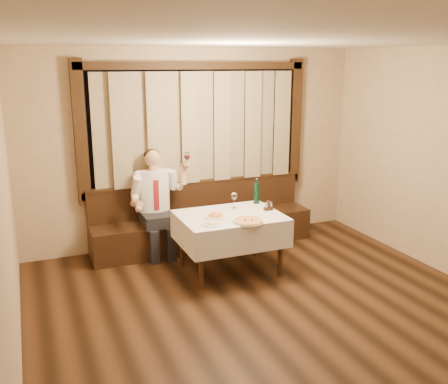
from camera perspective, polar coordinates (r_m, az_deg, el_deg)
name	(u,v)px	position (r m, az deg, el deg)	size (l,w,h in m)	color
room	(257,167)	(5.38, 3.74, 2.86)	(5.01, 6.01, 2.81)	black
banquette	(203,225)	(7.25, -2.47, -3.77)	(3.20, 0.61, 0.94)	black
dining_table	(230,223)	(6.24, 0.70, -3.53)	(1.27, 0.97, 0.76)	black
pizza	(248,221)	(5.91, 2.76, -3.35)	(0.37, 0.37, 0.04)	white
pasta_red	(216,214)	(6.10, -0.98, -2.53)	(0.29, 0.29, 0.10)	white
pasta_cream	(212,222)	(5.82, -1.43, -3.43)	(0.24, 0.24, 0.08)	white
green_bottle	(257,193)	(6.68, 3.74, -0.09)	(0.08, 0.08, 0.35)	#0F482B
table_wine_glass	(234,197)	(6.44, 1.18, -0.53)	(0.08, 0.08, 0.21)	white
cruet_caddy	(268,207)	(6.41, 5.09, -1.70)	(0.12, 0.06, 0.13)	black
seated_man	(156,195)	(6.82, -7.79, -0.39)	(0.82, 0.61, 1.47)	black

